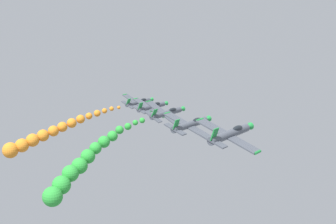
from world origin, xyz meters
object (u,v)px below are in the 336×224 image
object	(u,v)px
airplane_right_inner	(167,113)
airplane_left_outer	(191,124)
airplane_lead	(139,102)
airplane_right_outer	(230,134)
airplane_left_inner	(152,107)

from	to	relation	value
airplane_right_inner	airplane_left_outer	world-z (taller)	airplane_left_outer
airplane_lead	airplane_right_outer	bearing A→B (deg)	-38.69
airplane_right_inner	airplane_left_outer	distance (m)	17.13
airplane_right_inner	airplane_left_inner	bearing A→B (deg)	139.91
airplane_right_inner	airplane_right_outer	distance (m)	34.01
airplane_left_inner	airplane_right_inner	size ratio (longest dim) A/B	1.00
airplane_lead	airplane_right_outer	world-z (taller)	airplane_right_outer
airplane_left_inner	airplane_right_inner	xyz separation A→B (m)	(12.37, -10.41, 1.95)
airplane_lead	airplane_right_outer	size ratio (longest dim) A/B	1.00
airplane_lead	airplane_left_outer	size ratio (longest dim) A/B	1.00
airplane_left_outer	airplane_lead	bearing A→B (deg)	140.75
airplane_left_outer	airplane_right_inner	bearing A→B (deg)	140.84
airplane_lead	airplane_left_inner	distance (m)	16.39
airplane_left_inner	airplane_right_inner	world-z (taller)	airplane_right_inner
airplane_lead	airplane_left_inner	xyz separation A→B (m)	(12.73, -10.13, 2.04)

